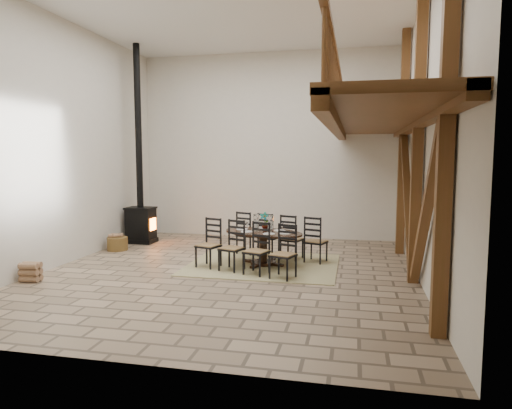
% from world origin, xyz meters
% --- Properties ---
extents(ground, '(8.00, 8.00, 0.00)m').
position_xyz_m(ground, '(0.00, 0.00, 0.00)').
color(ground, '#9C8368').
rests_on(ground, ground).
extents(room_shell, '(7.02, 8.02, 5.01)m').
position_xyz_m(room_shell, '(1.19, 0.00, 3.01)').
color(room_shell, beige).
rests_on(room_shell, ground).
extents(rug, '(3.00, 2.50, 0.02)m').
position_xyz_m(rug, '(0.54, 0.69, 0.01)').
color(rug, tan).
rests_on(rug, ground).
extents(dining_table, '(2.57, 2.44, 1.09)m').
position_xyz_m(dining_table, '(0.54, 0.69, 0.36)').
color(dining_table, black).
rests_on(dining_table, ground).
extents(wood_stove, '(0.72, 0.56, 5.00)m').
position_xyz_m(wood_stove, '(-3.03, 2.43, 1.11)').
color(wood_stove, black).
rests_on(wood_stove, ground).
extents(log_basket, '(0.48, 0.48, 0.39)m').
position_xyz_m(log_basket, '(-3.14, 1.42, 0.17)').
color(log_basket, brown).
rests_on(log_basket, ground).
extents(log_stack, '(0.36, 0.26, 0.35)m').
position_xyz_m(log_stack, '(-3.25, -1.41, 0.17)').
color(log_stack, '#A7805D').
rests_on(log_stack, ground).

